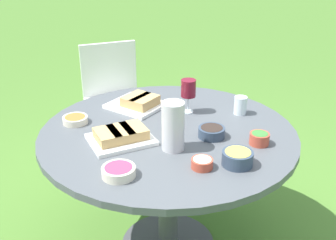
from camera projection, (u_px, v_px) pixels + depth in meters
The scene contains 13 objects.
dining_table at pixel (168, 149), 2.21m from camera, with size 1.32×1.32×0.75m.
chair_near_left at pixel (113, 92), 3.29m from camera, with size 0.51×0.52×0.89m.
water_pitcher at pixel (173, 126), 1.94m from camera, with size 0.11×0.11×0.24m.
wine_glass at pixel (188, 89), 2.32m from camera, with size 0.08×0.08×0.19m.
platter_bread_main at pixel (138, 103), 2.42m from camera, with size 0.37×0.35×0.07m.
platter_charcuterie at pixel (121, 136), 2.04m from camera, with size 0.28×0.33×0.07m.
bowl_fries at pixel (238, 157), 1.84m from camera, with size 0.14×0.14×0.07m.
bowl_salad at pixel (259, 138), 2.02m from camera, with size 0.10×0.10×0.06m.
bowl_olives at pixel (212, 132), 2.09m from camera, with size 0.13×0.13×0.05m.
bowl_dip_red at pixel (119, 171), 1.77m from camera, with size 0.14×0.14×0.04m.
bowl_dip_cream at pixel (202, 163), 1.83m from camera, with size 0.10×0.10×0.04m.
bowl_roasted_veg at pixel (75, 119), 2.24m from camera, with size 0.13×0.13×0.04m.
cup_water_near at pixel (240, 105), 2.34m from camera, with size 0.07×0.07×0.10m.
Camera 1 is at (-1.62, 1.06, 1.72)m, focal length 45.00 mm.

